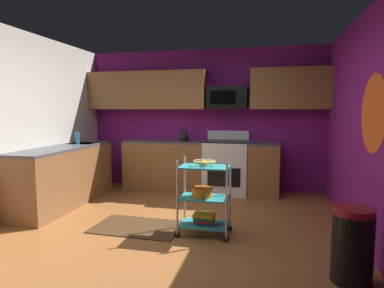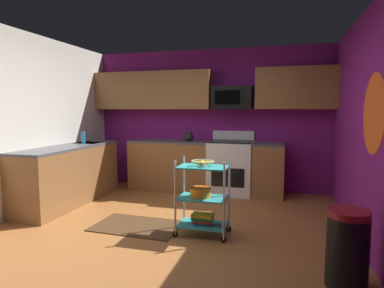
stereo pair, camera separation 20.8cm
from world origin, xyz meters
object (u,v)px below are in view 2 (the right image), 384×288
object	(u,v)px
dish_soap_bottle	(83,138)
kettle	(189,137)
trash_can	(347,249)
book_stack	(203,219)
rolling_cart	(203,198)
fruit_bowl	(203,162)
oven_range	(231,167)
microwave	(232,98)
mixing_bowl_large	(200,192)

from	to	relation	value
dish_soap_bottle	kettle	bearing A→B (deg)	28.94
trash_can	kettle	bearing A→B (deg)	127.98
book_stack	rolling_cart	bearing A→B (deg)	-4.76
fruit_bowl	kettle	distance (m)	2.16
oven_range	dish_soap_bottle	size ratio (longest dim) A/B	5.50
microwave	mixing_bowl_large	distance (m)	2.44
mixing_bowl_large	book_stack	world-z (taller)	mixing_bowl_large
rolling_cart	mixing_bowl_large	world-z (taller)	rolling_cart
mixing_bowl_large	trash_can	distance (m)	1.68
oven_range	dish_soap_bottle	xyz separation A→B (m)	(-2.38, -0.89, 0.54)
mixing_bowl_large	book_stack	size ratio (longest dim) A/B	0.92
microwave	trash_can	xyz separation A→B (m)	(1.43, -2.92, -1.37)
dish_soap_bottle	trash_can	distance (m)	4.32
oven_range	dish_soap_bottle	world-z (taller)	dish_soap_bottle
book_stack	fruit_bowl	bearing A→B (deg)	180.00
microwave	mixing_bowl_large	size ratio (longest dim) A/B	2.78
oven_range	trash_can	bearing A→B (deg)	-63.16
book_stack	kettle	distance (m)	2.31
microwave	rolling_cart	world-z (taller)	microwave
oven_range	book_stack	bearing A→B (deg)	-90.47
rolling_cart	dish_soap_bottle	xyz separation A→B (m)	(-2.36, 1.14, 0.57)
rolling_cart	mixing_bowl_large	size ratio (longest dim) A/B	3.63
fruit_bowl	kettle	bearing A→B (deg)	110.42
kettle	fruit_bowl	bearing A→B (deg)	-69.58
fruit_bowl	trash_can	bearing A→B (deg)	-28.64
microwave	kettle	size ratio (longest dim) A/B	2.65
microwave	kettle	bearing A→B (deg)	-171.99
oven_range	kettle	xyz separation A→B (m)	(-0.77, -0.00, 0.52)
microwave	mixing_bowl_large	bearing A→B (deg)	-91.19
rolling_cart	dish_soap_bottle	bearing A→B (deg)	154.35
mixing_bowl_large	kettle	bearing A→B (deg)	109.73
kettle	dish_soap_bottle	world-z (taller)	kettle
fruit_bowl	dish_soap_bottle	xyz separation A→B (m)	(-2.36, 1.14, 0.14)
microwave	oven_range	bearing A→B (deg)	-89.74
oven_range	book_stack	distance (m)	2.05
microwave	mixing_bowl_large	world-z (taller)	microwave
dish_soap_bottle	oven_range	bearing A→B (deg)	20.58
rolling_cart	kettle	size ratio (longest dim) A/B	3.47
microwave	fruit_bowl	xyz separation A→B (m)	(-0.02, -2.13, -0.82)
oven_range	rolling_cart	xyz separation A→B (m)	(-0.02, -2.03, -0.03)
fruit_bowl	mixing_bowl_large	size ratio (longest dim) A/B	1.08
kettle	book_stack	bearing A→B (deg)	-69.58
fruit_bowl	mixing_bowl_large	distance (m)	0.36
rolling_cart	book_stack	size ratio (longest dim) A/B	3.35
kettle	trash_can	world-z (taller)	kettle
oven_range	rolling_cart	bearing A→B (deg)	-90.47
mixing_bowl_large	dish_soap_bottle	distance (m)	2.65
oven_range	mixing_bowl_large	xyz separation A→B (m)	(-0.04, -2.03, 0.04)
rolling_cart	book_stack	xyz separation A→B (m)	(-0.00, 0.00, -0.26)
mixing_bowl_large	trash_can	xyz separation A→B (m)	(1.47, -0.79, -0.19)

